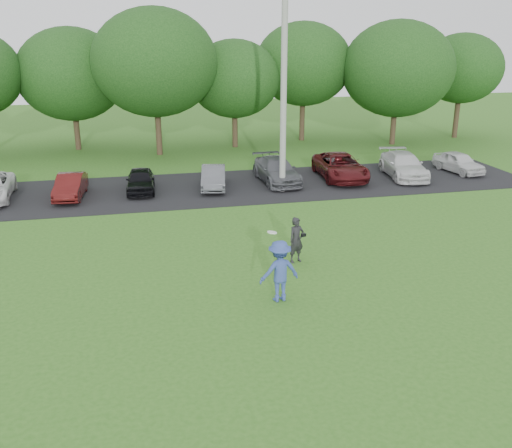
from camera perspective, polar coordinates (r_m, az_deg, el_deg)
The scene contains 7 objects.
ground at distance 15.84m, azimuth 2.83°, elevation -8.45°, with size 100.00×100.00×0.00m, color #30641C.
parking_lot at distance 27.79m, azimuth -4.34°, elevation 3.63°, with size 32.00×6.50×0.03m, color black.
utility_pole at distance 26.26m, azimuth 2.81°, elevation 14.63°, with size 0.28×0.28×10.72m, color #999A95.
frisbee_player at distance 15.95m, azimuth 2.36°, elevation -4.71°, with size 1.23×0.81×2.08m.
camera_bystander at distance 18.65m, azimuth 4.07°, elevation -1.60°, with size 0.65×0.53×1.53m.
parked_cars at distance 27.88m, azimuth -2.55°, elevation 4.99°, with size 28.29×4.96×1.26m.
tree_row at distance 36.78m, azimuth -4.48°, elevation 15.07°, with size 42.39×9.85×8.64m.
Camera 1 is at (-3.86, -13.56, 7.23)m, focal length 40.00 mm.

